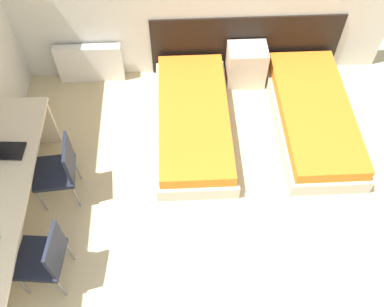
{
  "coord_description": "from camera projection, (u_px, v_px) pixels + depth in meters",
  "views": [
    {
      "loc": [
        -0.12,
        -0.36,
        4.14
      ],
      "look_at": [
        0.0,
        2.23,
        0.55
      ],
      "focal_mm": 40.0,
      "sensor_mm": 36.0,
      "label": 1
    }
  ],
  "objects": [
    {
      "name": "bed_near_window",
      "position": [
        194.0,
        121.0,
        5.2
      ],
      "size": [
        0.91,
        2.03,
        0.35
      ],
      "color": "beige",
      "rests_on": "ground_plane"
    },
    {
      "name": "chair_near_laptop",
      "position": [
        59.0,
        169.0,
        4.4
      ],
      "size": [
        0.45,
        0.45,
        0.86
      ],
      "rotation": [
        0.0,
        0.0,
        0.08
      ],
      "color": "black",
      "rests_on": "ground_plane"
    },
    {
      "name": "nightstand",
      "position": [
        246.0,
        65.0,
        5.62
      ],
      "size": [
        0.5,
        0.37,
        0.55
      ],
      "color": "beige",
      "rests_on": "ground_plane"
    },
    {
      "name": "laptop",
      "position": [
        0.0,
        147.0,
        4.14
      ],
      "size": [
        0.37,
        0.24,
        0.34
      ],
      "rotation": [
        0.0,
        0.0,
        -0.07
      ],
      "color": "black",
      "rests_on": "desk"
    },
    {
      "name": "chair_near_notebook",
      "position": [
        45.0,
        257.0,
        3.84
      ],
      "size": [
        0.46,
        0.46,
        0.86
      ],
      "rotation": [
        0.0,
        0.0,
        -0.11
      ],
      "color": "black",
      "rests_on": "ground_plane"
    },
    {
      "name": "headboard_panel",
      "position": [
        245.0,
        45.0,
        5.62
      ],
      "size": [
        2.48,
        0.03,
        0.86
      ],
      "color": "black",
      "rests_on": "ground_plane"
    },
    {
      "name": "desk",
      "position": [
        0.0,
        205.0,
        4.01
      ],
      "size": [
        0.6,
        2.48,
        0.76
      ],
      "color": "beige",
      "rests_on": "ground_plane"
    },
    {
      "name": "radiator",
      "position": [
        90.0,
        63.0,
        5.64
      ],
      "size": [
        0.86,
        0.12,
        0.55
      ],
      "color": "silver",
      "rests_on": "ground_plane"
    },
    {
      "name": "bed_near_door",
      "position": [
        313.0,
        116.0,
        5.24
      ],
      "size": [
        0.91,
        2.03,
        0.35
      ],
      "color": "beige",
      "rests_on": "ground_plane"
    }
  ]
}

